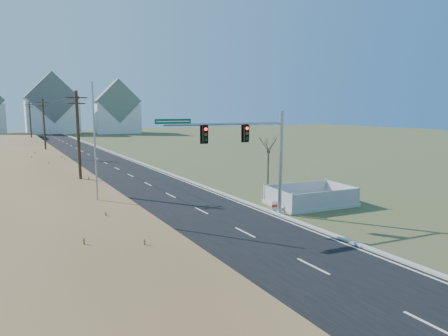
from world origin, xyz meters
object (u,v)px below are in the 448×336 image
Objects in this scene: fence_enclosure at (310,201)px; flagpole at (96,165)px; traffic_signal_mast at (257,153)px; bare_tree at (268,144)px; open_sign at (275,206)px.

flagpole is at bearing 171.36° from fence_enclosure.
flagpole is at bearing 158.38° from traffic_signal_mast.
bare_tree is (17.08, 4.08, 0.45)m from flagpole.
flagpole reaches higher than fence_enclosure.
fence_enclosure is 0.73× the size of flagpole.
fence_enclosure is at bearing -101.69° from bare_tree.
fence_enclosure reaches higher than open_sign.
flagpole reaches higher than open_sign.
flagpole is (-11.75, 4.23, 3.30)m from open_sign.
bare_tree is at bearing 13.43° from flagpole.
bare_tree is at bearing 84.12° from fence_enclosure.
flagpole is at bearing 165.67° from open_sign.
fence_enclosure is 9.07m from bare_tree.
bare_tree is at bearing 56.34° from traffic_signal_mast.
traffic_signal_mast is 1.79× the size of bare_tree.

